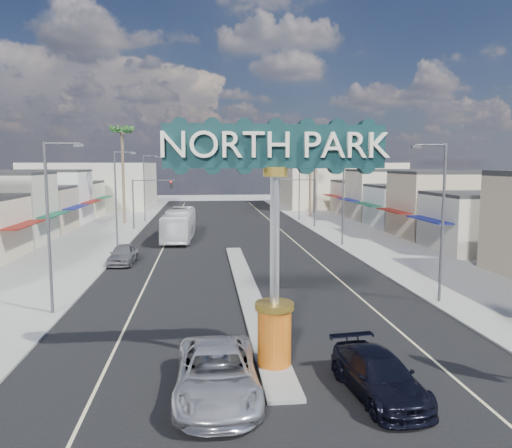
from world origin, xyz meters
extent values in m
plane|color=gray|center=(0.00, 30.00, 0.00)|extent=(160.00, 160.00, 0.00)
cube|color=black|center=(0.00, 30.00, 0.01)|extent=(20.00, 120.00, 0.01)
cube|color=gray|center=(0.00, 14.00, 0.08)|extent=(1.30, 30.00, 0.16)
cube|color=gray|center=(-14.00, 30.00, 0.06)|extent=(8.00, 120.00, 0.12)
cube|color=gray|center=(14.00, 30.00, 0.06)|extent=(8.00, 120.00, 0.12)
cube|color=beige|center=(-24.00, 43.00, 3.00)|extent=(12.00, 42.00, 6.00)
cube|color=#B7B29E|center=(24.00, 43.00, 3.00)|extent=(12.00, 42.00, 6.00)
cube|color=#B7B29E|center=(-22.00, 75.00, 4.00)|extent=(20.00, 20.00, 8.00)
cube|color=beige|center=(22.00, 75.00, 4.00)|extent=(20.00, 20.00, 8.00)
cylinder|color=#CA4A0F|center=(0.00, 2.00, 1.26)|extent=(1.30, 1.30, 2.20)
cylinder|color=gold|center=(0.00, 2.00, 2.49)|extent=(1.50, 1.50, 0.25)
cylinder|color=#B7B7BC|center=(0.00, 2.00, 5.01)|extent=(0.36, 0.36, 4.80)
cylinder|color=gold|center=(0.00, 2.00, 7.58)|extent=(0.90, 0.90, 0.35)
cube|color=#0E2A2B|center=(0.00, 2.00, 8.51)|extent=(8.20, 0.50, 1.60)
cylinder|color=#47474C|center=(-11.00, 44.00, 3.00)|extent=(0.18, 0.18, 6.00)
cylinder|color=#47474C|center=(-8.50, 44.00, 5.90)|extent=(5.00, 0.12, 0.12)
cube|color=black|center=(-6.50, 44.00, 5.40)|extent=(0.32, 0.32, 1.00)
sphere|color=red|center=(-6.50, 43.82, 5.72)|extent=(0.22, 0.22, 0.22)
cylinder|color=#47474C|center=(11.00, 44.00, 3.00)|extent=(0.18, 0.18, 6.00)
cylinder|color=#47474C|center=(8.50, 44.00, 5.90)|extent=(5.00, 0.12, 0.12)
cube|color=black|center=(6.50, 44.00, 5.40)|extent=(0.32, 0.32, 1.00)
sphere|color=red|center=(6.50, 43.82, 5.72)|extent=(0.22, 0.22, 0.22)
cylinder|color=#47474C|center=(-10.60, 10.00, 4.50)|extent=(0.16, 0.16, 9.00)
cylinder|color=#47474C|center=(-9.70, 10.00, 8.90)|extent=(1.80, 0.10, 0.10)
cube|color=#47474C|center=(-8.90, 10.00, 8.80)|extent=(0.50, 0.22, 0.15)
cylinder|color=#47474C|center=(-10.60, 30.00, 4.50)|extent=(0.16, 0.16, 9.00)
cylinder|color=#47474C|center=(-9.70, 30.00, 8.90)|extent=(1.80, 0.10, 0.10)
cube|color=#47474C|center=(-8.90, 30.00, 8.80)|extent=(0.50, 0.22, 0.15)
cylinder|color=#47474C|center=(-10.60, 52.00, 4.50)|extent=(0.16, 0.16, 9.00)
cylinder|color=#47474C|center=(-9.70, 52.00, 8.90)|extent=(1.80, 0.10, 0.10)
cube|color=#47474C|center=(-8.90, 52.00, 8.80)|extent=(0.50, 0.22, 0.15)
cylinder|color=#47474C|center=(10.60, 10.00, 4.50)|extent=(0.16, 0.16, 9.00)
cylinder|color=#47474C|center=(9.70, 10.00, 8.90)|extent=(1.80, 0.10, 0.10)
cube|color=#47474C|center=(8.90, 10.00, 8.80)|extent=(0.50, 0.22, 0.15)
cylinder|color=#47474C|center=(10.60, 30.00, 4.50)|extent=(0.16, 0.16, 9.00)
cylinder|color=#47474C|center=(9.70, 30.00, 8.90)|extent=(1.80, 0.10, 0.10)
cube|color=#47474C|center=(8.90, 30.00, 8.80)|extent=(0.50, 0.22, 0.15)
cylinder|color=#47474C|center=(10.60, 52.00, 4.50)|extent=(0.16, 0.16, 9.00)
cylinder|color=#47474C|center=(9.70, 52.00, 8.90)|extent=(1.80, 0.10, 0.10)
cube|color=#47474C|center=(8.90, 52.00, 8.80)|extent=(0.50, 0.22, 0.15)
cylinder|color=brown|center=(-13.00, 50.00, 6.00)|extent=(0.36, 0.36, 12.00)
cylinder|color=brown|center=(13.00, 56.00, 5.50)|extent=(0.36, 0.36, 11.00)
cylinder|color=brown|center=(15.00, 62.00, 6.50)|extent=(0.36, 0.36, 13.00)
imported|color=silver|center=(-2.27, -0.17, 0.84)|extent=(2.83, 6.05, 1.68)
imported|color=black|center=(3.22, -0.67, 0.73)|extent=(2.60, 5.20, 1.45)
imported|color=slate|center=(-9.00, 23.24, 0.79)|extent=(2.14, 4.74, 1.58)
imported|color=silver|center=(-5.21, 35.65, 1.59)|extent=(3.22, 11.51, 3.17)
camera|label=1|loc=(-2.64, -16.35, 7.89)|focal=35.00mm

